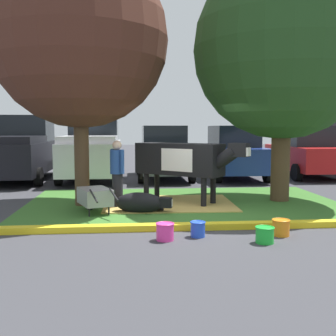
% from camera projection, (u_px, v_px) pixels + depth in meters
% --- Properties ---
extents(ground_plane, '(80.00, 80.00, 0.00)m').
position_uv_depth(ground_plane, '(192.00, 217.00, 8.95)').
color(ground_plane, '#38383D').
extents(grass_island, '(7.98, 5.12, 0.02)m').
position_uv_depth(grass_island, '(184.00, 203.00, 10.57)').
color(grass_island, '#386B28').
rests_on(grass_island, ground).
extents(curb_yellow, '(9.18, 0.24, 0.12)m').
position_uv_depth(curb_yellow, '(202.00, 226.00, 7.88)').
color(curb_yellow, yellow).
rests_on(curb_yellow, ground).
extents(hay_bedding, '(3.26, 2.48, 0.04)m').
position_uv_depth(hay_bedding, '(169.00, 203.00, 10.46)').
color(hay_bedding, tan).
rests_on(hay_bedding, ground).
extents(shade_tree_left, '(4.29, 4.29, 6.22)m').
position_uv_depth(shade_tree_left, '(79.00, 39.00, 9.92)').
color(shade_tree_left, '#4C3823').
rests_on(shade_tree_left, ground).
extents(shade_tree_right, '(4.63, 4.63, 6.27)m').
position_uv_depth(shade_tree_right, '(283.00, 49.00, 10.58)').
color(shade_tree_right, '#4C3823').
rests_on(shade_tree_right, ground).
extents(cow_holstein, '(2.67, 2.26, 1.58)m').
position_uv_depth(cow_holstein, '(182.00, 160.00, 10.51)').
color(cow_holstein, black).
rests_on(cow_holstein, ground).
extents(calf_lying, '(1.33, 0.71, 0.48)m').
position_uv_depth(calf_lying, '(141.00, 203.00, 9.34)').
color(calf_lying, black).
rests_on(calf_lying, ground).
extents(person_handler, '(0.34, 0.45, 1.63)m').
position_uv_depth(person_handler, '(117.00, 172.00, 9.95)').
color(person_handler, black).
rests_on(person_handler, ground).
extents(wheelbarrow, '(1.00, 1.59, 0.63)m').
position_uv_depth(wheelbarrow, '(95.00, 197.00, 9.29)').
color(wheelbarrow, gray).
rests_on(wheelbarrow, ground).
extents(bucket_pink, '(0.33, 0.33, 0.30)m').
position_uv_depth(bucket_pink, '(165.00, 231.00, 7.10)').
color(bucket_pink, '#EA3893').
rests_on(bucket_pink, ground).
extents(bucket_blue, '(0.28, 0.28, 0.28)m').
position_uv_depth(bucket_blue, '(198.00, 229.00, 7.33)').
color(bucket_blue, blue).
rests_on(bucket_blue, ground).
extents(bucket_green, '(0.33, 0.33, 0.28)m').
position_uv_depth(bucket_green, '(265.00, 234.00, 6.93)').
color(bucket_green, green).
rests_on(bucket_green, ground).
extents(bucket_orange, '(0.33, 0.33, 0.30)m').
position_uv_depth(bucket_orange, '(281.00, 227.00, 7.40)').
color(bucket_orange, orange).
rests_on(bucket_orange, ground).
extents(pickup_truck_black, '(2.24, 5.41, 2.42)m').
position_uv_depth(pickup_truck_black, '(21.00, 150.00, 15.37)').
color(pickup_truck_black, black).
rests_on(pickup_truck_black, ground).
extents(pickup_truck_maroon, '(2.24, 5.41, 2.42)m').
position_uv_depth(pickup_truck_maroon, '(93.00, 150.00, 15.72)').
color(pickup_truck_maroon, silver).
rests_on(pickup_truck_maroon, ground).
extents(sedan_silver, '(2.03, 4.41, 2.02)m').
position_uv_depth(sedan_silver, '(163.00, 153.00, 15.86)').
color(sedan_silver, '#4C5156').
rests_on(sedan_silver, ground).
extents(sedan_blue, '(2.03, 4.41, 2.02)m').
position_uv_depth(sedan_blue, '(233.00, 153.00, 15.95)').
color(sedan_blue, navy).
rests_on(sedan_blue, ground).
extents(sedan_red, '(2.03, 4.41, 2.02)m').
position_uv_depth(sedan_red, '(305.00, 152.00, 16.47)').
color(sedan_red, red).
rests_on(sedan_red, ground).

